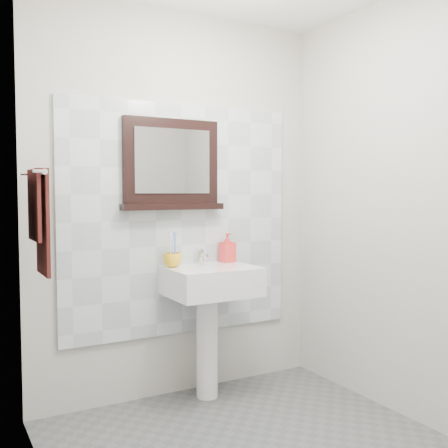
{
  "coord_description": "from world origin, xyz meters",
  "views": [
    {
      "loc": [
        -1.42,
        -2.05,
        1.33
      ],
      "look_at": [
        0.03,
        0.55,
        1.15
      ],
      "focal_mm": 42.0,
      "sensor_mm": 36.0,
      "label": 1
    }
  ],
  "objects_px": {
    "hand_towel": "(39,214)",
    "framed_mirror": "(171,167)",
    "pedestal_sink": "(210,295)",
    "toothbrush_cup": "(173,260)",
    "soap_dispenser": "(227,247)"
  },
  "relations": [
    {
      "from": "hand_towel",
      "to": "soap_dispenser",
      "type": "bearing_deg",
      "value": 10.61
    },
    {
      "from": "toothbrush_cup",
      "to": "framed_mirror",
      "type": "height_order",
      "value": "framed_mirror"
    },
    {
      "from": "toothbrush_cup",
      "to": "hand_towel",
      "type": "relative_size",
      "value": 0.21
    },
    {
      "from": "soap_dispenser",
      "to": "framed_mirror",
      "type": "xyz_separation_m",
      "value": [
        -0.39,
        0.04,
        0.54
      ]
    },
    {
      "from": "soap_dispenser",
      "to": "framed_mirror",
      "type": "relative_size",
      "value": 0.29
    },
    {
      "from": "pedestal_sink",
      "to": "hand_towel",
      "type": "height_order",
      "value": "hand_towel"
    },
    {
      "from": "framed_mirror",
      "to": "hand_towel",
      "type": "xyz_separation_m",
      "value": [
        -0.87,
        -0.28,
        -0.28
      ]
    },
    {
      "from": "framed_mirror",
      "to": "soap_dispenser",
      "type": "bearing_deg",
      "value": -6.44
    },
    {
      "from": "framed_mirror",
      "to": "toothbrush_cup",
      "type": "bearing_deg",
      "value": -111.38
    },
    {
      "from": "toothbrush_cup",
      "to": "framed_mirror",
      "type": "relative_size",
      "value": 0.17
    },
    {
      "from": "pedestal_sink",
      "to": "toothbrush_cup",
      "type": "xyz_separation_m",
      "value": [
        -0.22,
        0.1,
        0.23
      ]
    },
    {
      "from": "hand_towel",
      "to": "framed_mirror",
      "type": "bearing_deg",
      "value": 17.83
    },
    {
      "from": "pedestal_sink",
      "to": "soap_dispenser",
      "type": "relative_size",
      "value": 4.9
    },
    {
      "from": "pedestal_sink",
      "to": "soap_dispenser",
      "type": "height_order",
      "value": "soap_dispenser"
    },
    {
      "from": "toothbrush_cup",
      "to": "framed_mirror",
      "type": "xyz_separation_m",
      "value": [
        0.03,
        0.09,
        0.59
      ]
    }
  ]
}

